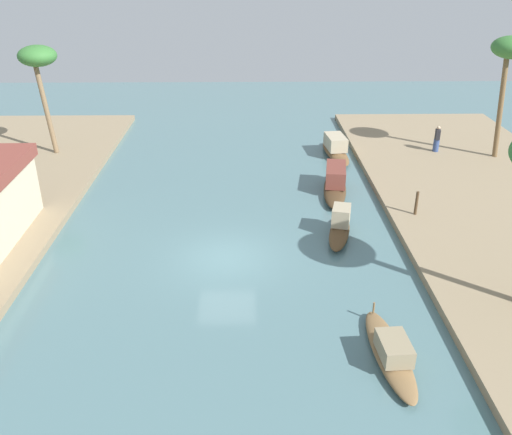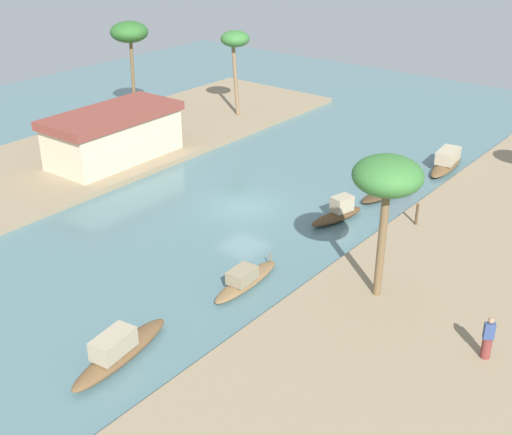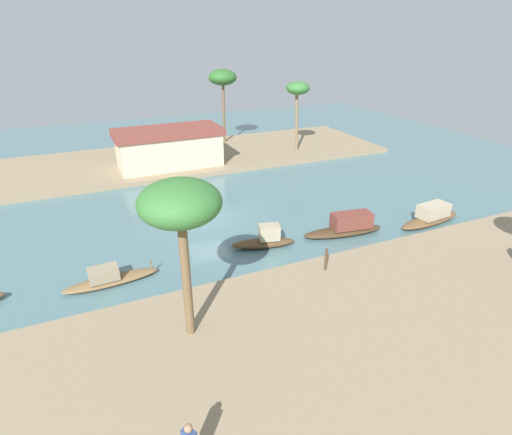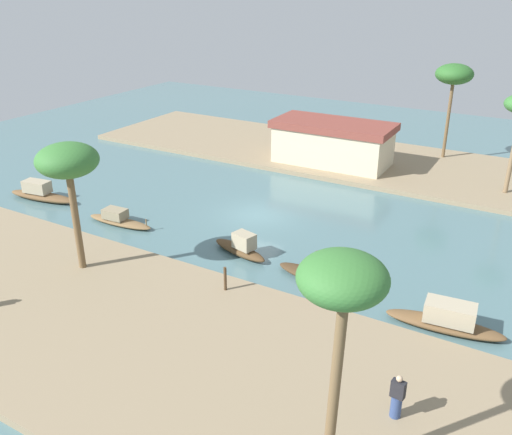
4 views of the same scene
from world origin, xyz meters
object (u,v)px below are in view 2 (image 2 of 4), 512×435
Objects in this scene: riverside_building at (114,135)px; palm_tree_right_tall at (129,33)px; sampan_near_left_bank at (119,350)px; palm_tree_left_near at (387,179)px; sampan_with_tall_canopy at (447,161)px; sampan_downstream_large at (245,279)px; palm_tree_right_short at (235,42)px; sampan_foreground at (338,213)px; person_by_mooring at (487,341)px; sampan_with_red_awning at (392,185)px; mooring_post at (417,214)px.

palm_tree_right_tall is at bearing 38.31° from riverside_building.
palm_tree_left_near is (9.77, -5.63, 5.31)m from sampan_near_left_bank.
sampan_with_tall_canopy reaches higher than sampan_downstream_large.
sampan_near_left_bank is 1.17× the size of sampan_downstream_large.
sampan_foreground is at bearing -123.65° from palm_tree_right_short.
palm_tree_right_short is at bearing -68.98° from person_by_mooring.
palm_tree_left_near is at bearing -112.11° from palm_tree_right_tall.
person_by_mooring is at bearing -131.30° from sampan_with_red_awning.
palm_tree_right_tall reaches higher than sampan_downstream_large.
person_by_mooring is (-12.36, -10.44, 0.55)m from sampan_with_red_awning.
palm_tree_left_near reaches higher than person_by_mooring.
palm_tree_left_near is at bearing -127.25° from palm_tree_right_short.
sampan_with_red_awning is at bearing 42.56° from mooring_post.
palm_tree_left_near reaches higher than riverside_building.
palm_tree_right_tall is (-5.54, 23.40, 6.28)m from sampan_with_tall_canopy.
person_by_mooring reaches higher than sampan_downstream_large.
sampan_with_tall_canopy is 20.54m from person_by_mooring.
palm_tree_right_short is at bearing 65.17° from mooring_post.
person_by_mooring is at bearing -123.54° from palm_tree_right_short.
person_by_mooring is at bearing -104.81° from palm_tree_left_near.
person_by_mooring is at bearing -158.15° from sampan_with_tall_canopy.
sampan_near_left_bank is 0.84× the size of palm_tree_left_near.
palm_tree_right_short reaches higher than riverside_building.
palm_tree_right_short reaches higher than mooring_post.
sampan_with_red_awning is (5.13, -0.53, 0.06)m from sampan_foreground.
sampan_foreground reaches higher than sampan_near_left_bank.
sampan_foreground is 3.18× the size of mooring_post.
sampan_with_red_awning is at bearing -68.66° from riverside_building.
person_by_mooring is at bearing -109.39° from sampan_foreground.
palm_tree_right_tall is at bearing 38.04° from sampan_near_left_bank.
mooring_post reaches higher than sampan_downstream_large.
sampan_near_left_bank is 31.56m from palm_tree_right_short.
sampan_foreground is 11.03m from sampan_with_tall_canopy.
riverside_building reaches higher than sampan_with_tall_canopy.
palm_tree_left_near is at bearing -101.63° from riverside_building.
sampan_foreground is at bearing -8.36° from sampan_near_left_bank.
sampan_downstream_large is (-13.55, 0.22, -0.20)m from sampan_with_red_awning.
sampan_downstream_large is 10.58m from mooring_post.
riverside_building is at bearing -179.27° from palm_tree_right_short.
sampan_with_tall_canopy is 0.55× the size of riverside_building.
palm_tree_right_tall is at bearing 90.20° from sampan_foreground.
riverside_building is at bearing 110.09° from sampan_foreground.
person_by_mooring is at bearing -87.19° from sampan_downstream_large.
sampan_with_tall_canopy is at bearing -97.67° from person_by_mooring.
mooring_post is 0.18× the size of palm_tree_left_near.
sampan_near_left_bank is at bearing -166.09° from sampan_foreground.
riverside_building is at bearing 64.31° from sampan_downstream_large.
sampan_with_tall_canopy is 4.26× the size of mooring_post.
sampan_with_red_awning reaches higher than sampan_downstream_large.
mooring_post is 0.13× the size of riverside_building.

